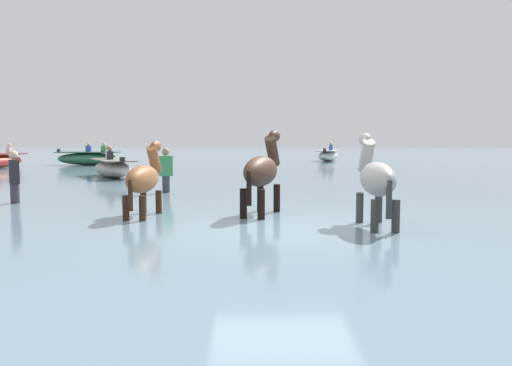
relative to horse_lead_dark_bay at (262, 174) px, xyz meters
The scene contains 10 objects.
ground_plane 1.80m from the horse_lead_dark_bay, 75.56° to the right, with size 120.00×120.00×0.00m, color gray.
water_surface 8.80m from the horse_lead_dark_bay, 87.86° to the left, with size 90.00×90.00×0.43m, color slate.
horse_lead_dark_bay is the anchor object (origin of this frame).
horse_trailing_grey 2.34m from the horse_lead_dark_bay, 36.26° to the right, with size 0.52×1.85×2.02m.
horse_flank_chestnut 2.27m from the horse_lead_dark_bay, behind, with size 0.65×1.73×1.87m.
boat_mid_outer 18.94m from the horse_lead_dark_bay, 116.49° to the left, with size 3.32×1.45×1.16m.
boat_mid_channel 10.59m from the horse_lead_dark_bay, 119.67° to the left, with size 2.39×3.24×1.13m.
boat_distant_east 21.45m from the horse_lead_dark_bay, 77.78° to the left, with size 1.93×3.28×1.12m.
person_wading_close 4.69m from the horse_lead_dark_bay, 122.01° to the left, with size 0.38×0.35×1.63m.
person_wading_mid 5.88m from the horse_lead_dark_bay, 162.12° to the left, with size 0.33×0.38×1.63m.
Camera 1 is at (-0.63, -8.93, 1.99)m, focal length 36.93 mm.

